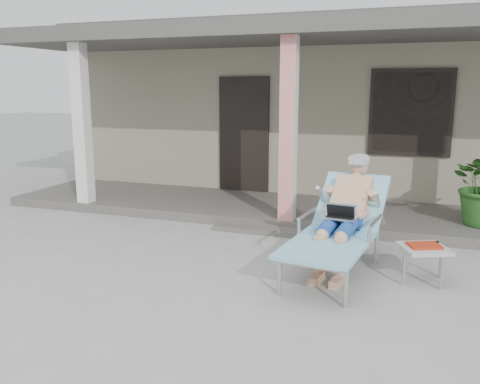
% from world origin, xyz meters
% --- Properties ---
extents(ground, '(60.00, 60.00, 0.00)m').
position_xyz_m(ground, '(0.00, 0.00, 0.00)').
color(ground, '#9E9E99').
rests_on(ground, ground).
extents(house, '(10.40, 5.40, 3.30)m').
position_xyz_m(house, '(0.00, 6.50, 1.67)').
color(house, gray).
rests_on(house, ground).
extents(porch_deck, '(10.00, 2.00, 0.15)m').
position_xyz_m(porch_deck, '(0.00, 3.00, 0.07)').
color(porch_deck, '#605B56').
rests_on(porch_deck, ground).
extents(porch_overhang, '(10.00, 2.30, 2.85)m').
position_xyz_m(porch_overhang, '(0.00, 2.95, 2.79)').
color(porch_overhang, silver).
rests_on(porch_overhang, porch_deck).
extents(porch_step, '(2.00, 0.30, 0.07)m').
position_xyz_m(porch_step, '(0.00, 1.85, 0.04)').
color(porch_step, '#605B56').
rests_on(porch_step, ground).
extents(lounger, '(1.00, 2.12, 1.34)m').
position_xyz_m(lounger, '(0.99, 0.72, 0.83)').
color(lounger, '#B7B7BC').
rests_on(lounger, ground).
extents(side_table, '(0.61, 0.61, 0.42)m').
position_xyz_m(side_table, '(1.89, 0.63, 0.35)').
color(side_table, '#B2B2AD').
rests_on(side_table, ground).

